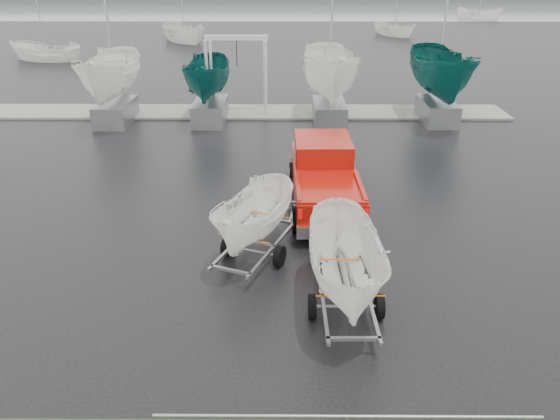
% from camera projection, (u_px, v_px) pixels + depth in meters
% --- Properties ---
extents(ground_plane, '(120.00, 120.00, 0.00)m').
position_uv_depth(ground_plane, '(199.00, 213.00, 18.33)').
color(ground_plane, black).
rests_on(ground_plane, ground).
extents(lake, '(300.00, 300.00, 0.00)m').
position_uv_depth(lake, '(269.00, 0.00, 109.00)').
color(lake, slate).
rests_on(lake, ground).
extents(dock, '(30.00, 3.00, 0.12)m').
position_uv_depth(dock, '(232.00, 112.00, 30.09)').
color(dock, gray).
rests_on(dock, ground).
extents(pickup_truck, '(2.36, 6.23, 2.06)m').
position_uv_depth(pickup_truck, '(324.00, 173.00, 18.78)').
color(pickup_truck, '#9F1108').
rests_on(pickup_truck, ground).
extents(trailer_hitched, '(1.79, 3.61, 5.09)m').
position_uv_depth(trailer_hitched, '(350.00, 209.00, 12.07)').
color(trailer_hitched, gray).
rests_on(trailer_hitched, ground).
extents(trailer_parked, '(2.42, 3.78, 4.52)m').
position_uv_depth(trailer_parked, '(255.00, 177.00, 14.62)').
color(trailer_parked, gray).
rests_on(trailer_parked, ground).
extents(boat_hoist, '(3.30, 2.18, 4.12)m').
position_uv_depth(boat_hoist, '(237.00, 64.00, 28.99)').
color(boat_hoist, silver).
rests_on(boat_hoist, ground).
extents(keelboat_0, '(2.50, 3.20, 10.68)m').
position_uv_depth(keelboat_0, '(107.00, 43.00, 26.65)').
color(keelboat_0, gray).
rests_on(keelboat_0, ground).
extents(keelboat_1, '(2.20, 3.20, 6.95)m').
position_uv_depth(keelboat_1, '(207.00, 54.00, 27.03)').
color(keelboat_1, gray).
rests_on(keelboat_1, ground).
extents(keelboat_2, '(2.73, 3.20, 10.91)m').
position_uv_depth(keelboat_2, '(332.00, 36.00, 26.44)').
color(keelboat_2, gray).
rests_on(keelboat_2, ground).
extents(keelboat_3, '(2.66, 3.20, 10.84)m').
position_uv_depth(keelboat_3, '(446.00, 37.00, 26.73)').
color(keelboat_3, gray).
rests_on(keelboat_3, ground).
extents(moored_boat_0, '(2.90, 2.85, 11.19)m').
position_uv_depth(moored_boat_0, '(47.00, 61.00, 45.18)').
color(moored_boat_0, white).
rests_on(moored_boat_0, ground).
extents(moored_boat_1, '(4.10, 4.13, 11.92)m').
position_uv_depth(moored_boat_1, '(185.00, 42.00, 55.39)').
color(moored_boat_1, white).
rests_on(moored_boat_1, ground).
extents(moored_boat_2, '(3.10, 3.12, 10.98)m').
position_uv_depth(moored_boat_2, '(394.00, 36.00, 59.38)').
color(moored_boat_2, white).
rests_on(moored_boat_2, ground).
extents(moored_boat_3, '(3.47, 3.46, 11.22)m').
position_uv_depth(moored_boat_3, '(478.00, 19.00, 75.68)').
color(moored_boat_3, white).
rests_on(moored_boat_3, ground).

